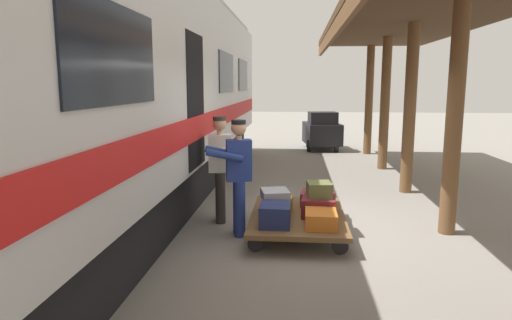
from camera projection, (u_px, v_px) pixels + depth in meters
ground_plane at (324, 229)px, 6.98m from camera, size 60.00×60.00×0.00m
platform_canopy at (458, 9)px, 6.29m from camera, size 3.20×16.61×3.56m
train_car at (100, 94)px, 6.94m from camera, size 3.03×17.23×4.00m
luggage_cart at (298, 217)px, 6.79m from camera, size 1.39×2.08×0.29m
suitcase_burgundy_valise at (317, 198)px, 7.30m from camera, size 0.56×0.56×0.22m
suitcase_yellow_case at (277, 206)px, 6.79m from camera, size 0.47×0.55×0.22m
suitcase_slate_roller at (278, 196)px, 7.35m from camera, size 0.42×0.53×0.24m
suitcase_orange_carryall at (321, 219)px, 6.18m from camera, size 0.43×0.53×0.21m
suitcase_navy_fabric at (275, 215)px, 6.22m from camera, size 0.42×0.51×0.30m
suitcase_maroon_trunk at (319, 205)px, 6.73m from camera, size 0.54×0.66×0.28m
suitcase_gray_aluminum at (275, 195)px, 6.74m from camera, size 0.48×0.52×0.14m
suitcase_olive_duffel at (319, 189)px, 6.68m from camera, size 0.39×0.42×0.22m
porter_in_overalls at (238, 173)px, 6.59m from camera, size 0.72×0.53×1.70m
porter_by_door at (221, 165)px, 7.26m from camera, size 0.71×0.50×1.70m
baggage_tug at (322, 131)px, 15.38m from camera, size 1.32×1.83×1.30m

